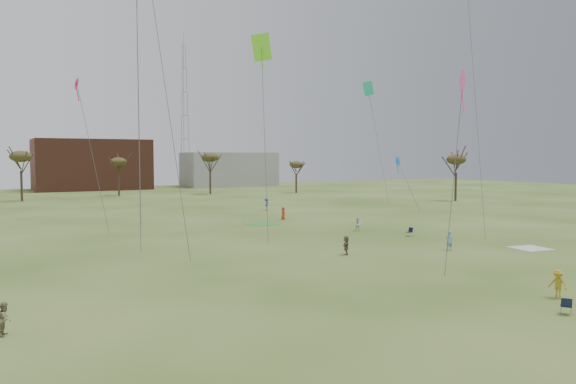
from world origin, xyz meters
TOP-DOWN VIEW (x-y plane):
  - ground at (0.00, 0.00)m, footprint 260.00×260.00m
  - spectator_fore_b at (-16.92, 6.92)m, footprint 0.75×0.85m
  - spectator_fore_c at (7.60, 16.22)m, footprint 1.24×1.38m
  - flyer_mid_b at (10.09, -0.63)m, footprint 0.73×1.11m
  - flyer_mid_c at (16.33, 13.80)m, footprint 0.67×0.49m
  - spectator_mid_e at (16.80, 27.31)m, footprint 0.91×0.87m
  - flyer_far_b at (15.00, 40.67)m, footprint 0.89×0.89m
  - flyer_far_c at (18.42, 52.24)m, footprint 1.01×1.32m
  - blanket_cream at (23.22, 11.22)m, footprint 3.13×3.13m
  - blanket_olive at (10.68, 37.73)m, footprint 3.87×3.87m
  - camp_chair_center at (7.61, -2.85)m, footprint 0.74×0.73m
  - camp_chair_right at (18.98, 21.78)m, footprint 0.60×0.57m
  - kites_aloft at (-1.07, 25.29)m, footprint 73.52×48.22m
  - tree_line at (-2.85, 79.12)m, footprint 117.44×49.32m
  - building_brick at (5.00, 120.00)m, footprint 26.00×16.00m
  - building_grey at (40.00, 118.00)m, footprint 24.00×12.00m
  - radio_tower at (30.00, 125.00)m, footprint 1.51×1.72m

SIDE VIEW (x-z plane):
  - ground at x=0.00m, z-range 0.00..0.00m
  - blanket_cream at x=23.22m, z-range -0.01..0.02m
  - blanket_olive at x=10.68m, z-range -0.01..0.02m
  - camp_chair_center at x=7.61m, z-range -0.18..0.69m
  - camp_chair_right at x=18.98m, z-range -0.18..0.69m
  - spectator_fore_b at x=-16.92m, z-range 0.00..1.47m
  - spectator_mid_e at x=16.80m, z-range 0.00..1.48m
  - spectator_fore_c at x=7.60m, z-range 0.00..1.52m
  - flyer_far_b at x=15.00m, z-range 0.00..1.57m
  - flyer_mid_b at x=10.09m, z-range 0.00..1.62m
  - flyer_mid_c at x=16.33m, z-range 0.00..1.69m
  - flyer_far_c at x=18.42m, z-range 0.00..1.80m
  - building_grey at x=40.00m, z-range 0.00..9.00m
  - building_brick at x=5.00m, z-range 0.00..12.00m
  - tree_line at x=-2.85m, z-range 2.63..11.54m
  - radio_tower at x=30.00m, z-range -1.29..39.71m
  - kites_aloft at x=-1.07m, z-range 6.78..33.32m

